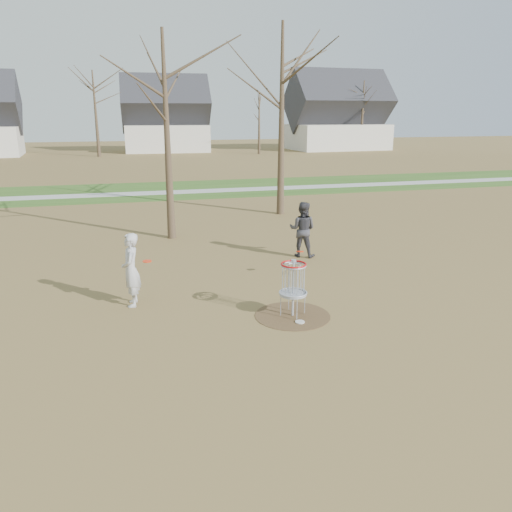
{
  "coord_description": "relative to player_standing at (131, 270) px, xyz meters",
  "views": [
    {
      "loc": [
        -3.67,
        -10.41,
        4.64
      ],
      "look_at": [
        -0.5,
        1.5,
        1.1
      ],
      "focal_mm": 35.0,
      "sensor_mm": 36.0,
      "label": 1
    }
  ],
  "objects": [
    {
      "name": "ground",
      "position": [
        3.64,
        -1.69,
        -0.92
      ],
      "size": [
        160.0,
        160.0,
        0.0
      ],
      "primitive_type": "plane",
      "color": "brown",
      "rests_on": "ground"
    },
    {
      "name": "disc_golf_basket",
      "position": [
        3.64,
        -1.69,
        -0.01
      ],
      "size": [
        0.64,
        0.64,
        1.35
      ],
      "color": "#9EA3AD",
      "rests_on": "ground"
    },
    {
      "name": "footpath",
      "position": [
        3.64,
        18.31,
        -0.91
      ],
      "size": [
        160.0,
        1.5,
        0.01
      ],
      "primitive_type": "cube",
      "color": "#9E9E99",
      "rests_on": "green_band"
    },
    {
      "name": "player_throwing",
      "position": [
        5.61,
        3.1,
        0.0
      ],
      "size": [
        1.13,
        1.07,
        1.85
      ],
      "primitive_type": "imported",
      "rotation": [
        0.0,
        0.0,
        2.59
      ],
      "color": "#38373C",
      "rests_on": "ground"
    },
    {
      "name": "green_band",
      "position": [
        3.64,
        19.31,
        -0.92
      ],
      "size": [
        160.0,
        8.0,
        0.01
      ],
      "primitive_type": "cube",
      "color": "#2D5119",
      "rests_on": "ground"
    },
    {
      "name": "bare_trees",
      "position": [
        5.42,
        34.1,
        4.42
      ],
      "size": [
        52.62,
        44.98,
        9.0
      ],
      "color": "#382B1E",
      "rests_on": "ground"
    },
    {
      "name": "disc_grounded",
      "position": [
        3.67,
        -2.12,
        -0.9
      ],
      "size": [
        0.22,
        0.22,
        0.02
      ],
      "primitive_type": "cylinder",
      "color": "silver",
      "rests_on": "dirt_circle"
    },
    {
      "name": "player_standing",
      "position": [
        0.0,
        0.0,
        0.0
      ],
      "size": [
        0.49,
        0.7,
        1.84
      ],
      "primitive_type": "imported",
      "rotation": [
        0.0,
        0.0,
        -1.64
      ],
      "color": "#B5B5B5",
      "rests_on": "ground"
    },
    {
      "name": "discs_in_play",
      "position": [
        2.67,
        0.39,
        0.06
      ],
      "size": [
        4.56,
        1.29,
        0.4
      ],
      "color": "red",
      "rests_on": "ground"
    },
    {
      "name": "houses_row",
      "position": [
        7.96,
        50.87,
        2.6
      ],
      "size": [
        56.51,
        10.01,
        7.26
      ],
      "color": "silver",
      "rests_on": "ground"
    },
    {
      "name": "dirt_circle",
      "position": [
        3.64,
        -1.69,
        -0.92
      ],
      "size": [
        1.8,
        1.8,
        0.01
      ],
      "primitive_type": "cylinder",
      "color": "#47331E",
      "rests_on": "ground"
    }
  ]
}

